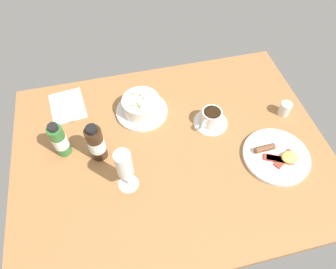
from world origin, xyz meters
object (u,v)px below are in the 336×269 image
at_px(porridge_bowl, 141,106).
at_px(sauce_bottle_green, 60,140).
at_px(sauce_bottle_brown, 96,143).
at_px(wine_glass, 124,166).
at_px(creamer_jug, 285,108).
at_px(breakfast_plate, 277,156).
at_px(cutlery_setting, 67,107).
at_px(coffee_cup, 211,118).

relative_size(porridge_bowl, sauce_bottle_green, 1.34).
height_order(porridge_bowl, sauce_bottle_brown, sauce_bottle_brown).
xyz_separation_m(wine_glass, sauce_bottle_green, (0.20, -0.18, -0.05)).
distance_m(wine_glass, sauce_bottle_green, 0.27).
relative_size(porridge_bowl, creamer_jug, 3.40).
bearing_deg(sauce_bottle_brown, breakfast_plate, 165.52).
xyz_separation_m(porridge_bowl, breakfast_plate, (-0.41, 0.31, -0.03)).
height_order(cutlery_setting, sauce_bottle_brown, sauce_bottle_brown).
height_order(coffee_cup, wine_glass, wine_glass).
bearing_deg(porridge_bowl, sauce_bottle_brown, 41.62).
relative_size(cutlery_setting, sauce_bottle_brown, 1.16).
relative_size(sauce_bottle_brown, breakfast_plate, 0.69).
bearing_deg(cutlery_setting, wine_glass, 115.29).
relative_size(creamer_jug, wine_glass, 0.32).
bearing_deg(cutlery_setting, breakfast_plate, 149.83).
distance_m(wine_glass, sauce_bottle_brown, 0.16).
distance_m(coffee_cup, sauce_bottle_brown, 0.42).
relative_size(porridge_bowl, wine_glass, 1.10).
distance_m(creamer_jug, sauce_bottle_brown, 0.71).
distance_m(porridge_bowl, sauce_bottle_brown, 0.24).
bearing_deg(coffee_cup, cutlery_setting, -21.67).
xyz_separation_m(cutlery_setting, creamer_jug, (-0.81, 0.22, 0.02)).
distance_m(wine_glass, breakfast_plate, 0.52).
height_order(sauce_bottle_brown, breakfast_plate, sauce_bottle_brown).
bearing_deg(cutlery_setting, creamer_jug, 164.46).
height_order(creamer_jug, wine_glass, wine_glass).
bearing_deg(creamer_jug, sauce_bottle_green, -1.18).
xyz_separation_m(coffee_cup, sauce_bottle_green, (0.54, 0.00, 0.04)).
bearing_deg(breakfast_plate, coffee_cup, -48.45).
height_order(porridge_bowl, cutlery_setting, porridge_bowl).
xyz_separation_m(sauce_bottle_brown, breakfast_plate, (-0.59, 0.15, -0.06)).
bearing_deg(sauce_bottle_green, breakfast_plate, 164.55).
height_order(sauce_bottle_green, breakfast_plate, sauce_bottle_green).
bearing_deg(sauce_bottle_green, porridge_bowl, -158.94).
distance_m(cutlery_setting, coffee_cup, 0.56).
height_order(porridge_bowl, wine_glass, wine_glass).
distance_m(coffee_cup, wine_glass, 0.39).
height_order(creamer_jug, sauce_bottle_green, sauce_bottle_green).
bearing_deg(breakfast_plate, cutlery_setting, -30.17).
relative_size(wine_glass, sauce_bottle_green, 1.21).
distance_m(coffee_cup, creamer_jug, 0.29).
bearing_deg(coffee_cup, sauce_bottle_green, 0.12).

